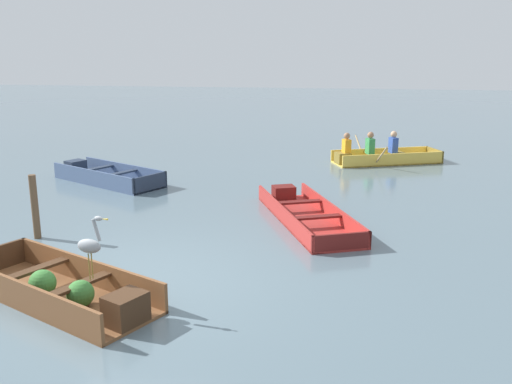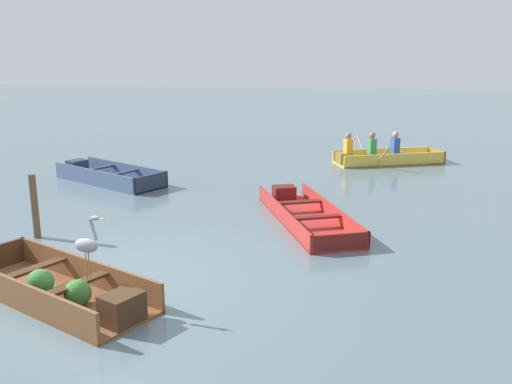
# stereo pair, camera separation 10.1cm
# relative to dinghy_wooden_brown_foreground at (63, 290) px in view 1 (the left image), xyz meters

# --- Properties ---
(ground_plane) EXTENTS (80.00, 80.00, 0.00)m
(ground_plane) POSITION_rel_dinghy_wooden_brown_foreground_xyz_m (0.54, 0.68, -0.16)
(ground_plane) COLOR slate
(dinghy_wooden_brown_foreground) EXTENTS (3.16, 2.27, 0.40)m
(dinghy_wooden_brown_foreground) POSITION_rel_dinghy_wooden_brown_foreground_xyz_m (0.00, 0.00, 0.00)
(dinghy_wooden_brown_foreground) COLOR brown
(dinghy_wooden_brown_foreground) RESTS_ON ground
(skiff_red_near_moored) EXTENTS (2.32, 3.66, 0.31)m
(skiff_red_near_moored) POSITION_rel_dinghy_wooden_brown_foreground_xyz_m (2.81, 4.20, -0.06)
(skiff_red_near_moored) COLOR #AD2D28
(skiff_red_near_moored) RESTS_ON ground
(skiff_slate_blue_mid_moored) EXTENTS (3.15, 2.33, 0.39)m
(skiff_slate_blue_mid_moored) POSITION_rel_dinghy_wooden_brown_foreground_xyz_m (-2.31, 6.57, -0.02)
(skiff_slate_blue_mid_moored) COLOR #475B7F
(skiff_slate_blue_mid_moored) RESTS_ON ground
(rowboat_yellow_with_crew) EXTENTS (3.19, 2.24, 0.91)m
(rowboat_yellow_with_crew) POSITION_rel_dinghy_wooden_brown_foreground_xyz_m (4.49, 10.03, 0.06)
(rowboat_yellow_with_crew) COLOR #E5BC47
(rowboat_yellow_with_crew) RESTS_ON ground
(heron_on_dinghy) EXTENTS (0.46, 0.19, 0.84)m
(heron_on_dinghy) POSITION_rel_dinghy_wooden_brown_foreground_xyz_m (0.49, -0.14, 0.71)
(heron_on_dinghy) COLOR olive
(heron_on_dinghy) RESTS_ON dinghy_wooden_brown_foreground
(mooring_post) EXTENTS (0.12, 0.12, 1.13)m
(mooring_post) POSITION_rel_dinghy_wooden_brown_foreground_xyz_m (-1.69, 2.31, 0.41)
(mooring_post) COLOR brown
(mooring_post) RESTS_ON ground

